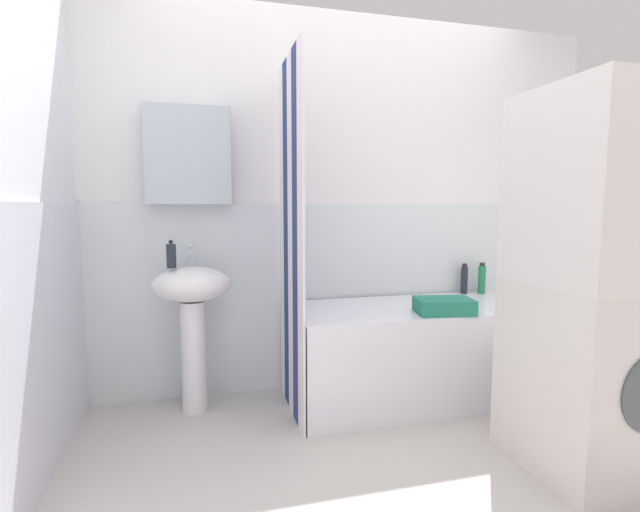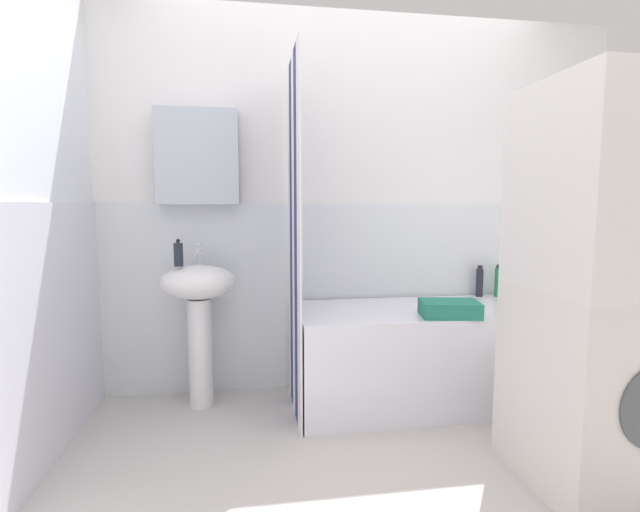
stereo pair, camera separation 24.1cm
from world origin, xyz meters
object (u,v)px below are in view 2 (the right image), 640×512
at_px(sink, 199,303).
at_px(bathtub, 420,355).
at_px(soap_dispenser, 178,254).
at_px(lotion_bottle, 480,282).
at_px(shampoo_bottle, 498,281).
at_px(towel_folded, 449,309).
at_px(washer_dryer_stack, 604,289).

height_order(sink, bathtub, sink).
relative_size(soap_dispenser, lotion_bottle, 0.75).
distance_m(bathtub, shampoo_bottle, 0.79).
xyz_separation_m(soap_dispenser, bathtub, (1.40, -0.11, -0.62)).
height_order(sink, towel_folded, sink).
relative_size(sink, shampoo_bottle, 3.92).
relative_size(shampoo_bottle, towel_folded, 0.69).
xyz_separation_m(soap_dispenser, shampoo_bottle, (2.05, 0.15, -0.23)).
height_order(bathtub, towel_folded, towel_folded).
xyz_separation_m(shampoo_bottle, lotion_bottle, (-0.12, 0.02, -0.00)).
bearing_deg(soap_dispenser, bathtub, -4.42).
bearing_deg(shampoo_bottle, sink, -176.64).
bearing_deg(soap_dispenser, lotion_bottle, 5.20).
xyz_separation_m(sink, shampoo_bottle, (1.94, 0.11, 0.06)).
height_order(sink, soap_dispenser, soap_dispenser).
height_order(sink, lotion_bottle, sink).
distance_m(sink, soap_dispenser, 0.31).
distance_m(sink, towel_folded, 1.43).
bearing_deg(washer_dryer_stack, soap_dispenser, 151.88).
height_order(shampoo_bottle, lotion_bottle, shampoo_bottle).
height_order(soap_dispenser, towel_folded, soap_dispenser).
height_order(shampoo_bottle, towel_folded, shampoo_bottle).
bearing_deg(towel_folded, soap_dispenser, 167.38).
relative_size(bathtub, shampoo_bottle, 6.88).
height_order(bathtub, washer_dryer_stack, washer_dryer_stack).
distance_m(soap_dispenser, lotion_bottle, 1.95).
relative_size(sink, washer_dryer_stack, 0.50).
bearing_deg(washer_dryer_stack, shampoo_bottle, 80.60).
relative_size(bathtub, towel_folded, 4.74).
distance_m(sink, shampoo_bottle, 1.95).
bearing_deg(lotion_bottle, sink, -175.64).
bearing_deg(washer_dryer_stack, towel_folded, 119.59).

